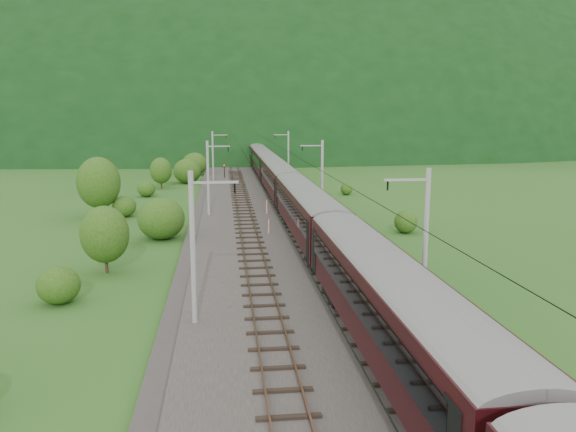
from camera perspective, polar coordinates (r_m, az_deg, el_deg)
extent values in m
plane|color=#244E18|center=(30.86, 2.38, -10.77)|extent=(600.00, 600.00, 0.00)
cube|color=#38332D|center=(40.22, 0.16, -5.47)|extent=(14.00, 220.00, 0.30)
cube|color=brown|center=(39.90, -4.31, -5.12)|extent=(0.08, 220.00, 0.15)
cube|color=brown|center=(39.97, -2.25, -5.06)|extent=(0.08, 220.00, 0.15)
cube|color=black|center=(39.96, -3.27, -5.28)|extent=(2.40, 220.00, 0.12)
cube|color=brown|center=(40.35, 2.54, -4.92)|extent=(0.08, 220.00, 0.15)
cube|color=brown|center=(40.60, 4.55, -4.84)|extent=(0.08, 220.00, 0.15)
cube|color=black|center=(40.51, 3.55, -5.07)|extent=(2.40, 220.00, 0.12)
cylinder|color=gray|center=(29.28, -9.64, -3.26)|extent=(0.28, 0.28, 8.00)
cube|color=gray|center=(28.63, -7.45, 3.41)|extent=(2.40, 0.12, 0.12)
cylinder|color=black|center=(28.67, -5.43, 2.85)|extent=(0.10, 0.10, 0.50)
cylinder|color=gray|center=(60.83, -8.12, 3.82)|extent=(0.28, 0.28, 8.00)
cube|color=gray|center=(60.52, -7.06, 7.05)|extent=(2.40, 0.12, 0.12)
cylinder|color=black|center=(60.54, -6.10, 6.78)|extent=(0.10, 0.10, 0.50)
cylinder|color=gray|center=(92.69, -7.64, 6.05)|extent=(0.28, 0.28, 8.00)
cube|color=gray|center=(92.49, -6.94, 8.17)|extent=(2.40, 0.12, 0.12)
cylinder|color=black|center=(92.50, -6.31, 8.00)|extent=(0.10, 0.10, 0.50)
cylinder|color=gray|center=(124.62, -7.41, 7.14)|extent=(0.28, 0.28, 8.00)
cube|color=gray|center=(124.47, -6.88, 8.72)|extent=(2.40, 0.12, 0.12)
cylinder|color=black|center=(124.48, -6.41, 8.59)|extent=(0.10, 0.10, 0.50)
cylinder|color=gray|center=(156.58, -7.26, 7.79)|extent=(0.28, 0.28, 8.00)
cube|color=gray|center=(156.46, -6.85, 9.04)|extent=(2.40, 0.12, 0.12)
cylinder|color=black|center=(156.47, -6.48, 8.94)|extent=(0.10, 0.10, 0.50)
cylinder|color=gray|center=(31.15, 13.79, -2.60)|extent=(0.28, 0.28, 8.00)
cube|color=gray|center=(30.19, 11.93, 3.63)|extent=(2.40, 0.12, 0.12)
cylinder|color=black|center=(29.92, 10.09, 3.05)|extent=(0.10, 0.10, 0.50)
cylinder|color=gray|center=(61.75, 3.48, 4.00)|extent=(0.28, 0.28, 8.00)
cube|color=gray|center=(61.27, 2.40, 7.15)|extent=(2.40, 0.12, 0.12)
cylinder|color=black|center=(61.14, 1.47, 6.87)|extent=(0.10, 0.10, 0.50)
cylinder|color=gray|center=(93.30, 0.04, 6.17)|extent=(0.28, 0.28, 8.00)
cube|color=gray|center=(92.98, -0.70, 8.26)|extent=(2.40, 0.12, 0.12)
cylinder|color=black|center=(92.90, -1.32, 8.07)|extent=(0.10, 0.10, 0.50)
cylinder|color=gray|center=(125.08, -1.67, 7.24)|extent=(0.28, 0.28, 8.00)
cube|color=gray|center=(124.84, -2.24, 8.79)|extent=(2.40, 0.12, 0.12)
cylinder|color=black|center=(124.77, -2.70, 8.65)|extent=(0.10, 0.10, 0.50)
cylinder|color=gray|center=(156.94, -2.69, 7.87)|extent=(0.28, 0.28, 8.00)
cube|color=gray|center=(156.75, -3.15, 9.10)|extent=(2.40, 0.12, 0.12)
cylinder|color=black|center=(156.70, -3.51, 8.99)|extent=(0.10, 0.10, 0.50)
cylinder|color=black|center=(38.70, -3.38, 4.38)|extent=(0.03, 198.00, 0.03)
cylinder|color=black|center=(39.26, 3.66, 4.46)|extent=(0.03, 198.00, 0.03)
ellipsoid|color=black|center=(288.68, -5.75, 8.11)|extent=(504.00, 360.00, 244.00)
ellipsoid|color=black|center=(348.30, -26.20, 7.49)|extent=(336.00, 280.00, 132.00)
cube|color=black|center=(24.84, 10.16, -8.66)|extent=(3.06, 23.20, 3.16)
cylinder|color=slate|center=(24.41, 10.27, -5.49)|extent=(3.06, 23.08, 3.06)
cube|color=black|center=(24.32, 6.66, -8.03)|extent=(0.05, 20.41, 1.21)
cube|color=black|center=(25.20, 13.60, -7.60)|extent=(0.05, 20.41, 1.21)
cube|color=black|center=(32.93, 5.98, -7.52)|extent=(2.32, 3.37, 0.95)
cube|color=black|center=(47.36, 1.94, 0.60)|extent=(3.06, 23.20, 3.16)
cylinder|color=slate|center=(47.14, 1.96, 2.31)|extent=(3.06, 23.08, 3.06)
cube|color=black|center=(47.09, 0.08, 1.02)|extent=(0.05, 20.41, 1.21)
cube|color=black|center=(47.55, 3.79, 1.09)|extent=(0.05, 20.41, 1.21)
cube|color=black|center=(39.95, 3.66, -4.27)|extent=(2.32, 3.37, 0.95)
cube|color=black|center=(55.63, 0.69, -0.07)|extent=(2.32, 3.37, 0.95)
cube|color=black|center=(70.65, -0.91, 3.85)|extent=(3.06, 23.20, 3.16)
cylinder|color=slate|center=(70.50, -0.91, 4.99)|extent=(3.06, 23.08, 3.06)
cube|color=black|center=(70.47, -2.17, 4.13)|extent=(0.05, 20.41, 1.21)
cube|color=black|center=(70.78, 0.34, 4.17)|extent=(0.05, 20.41, 1.21)
cube|color=black|center=(62.93, -0.17, 1.15)|extent=(2.32, 3.37, 0.95)
cube|color=black|center=(78.92, -1.49, 3.03)|extent=(2.32, 3.37, 0.95)
cube|color=black|center=(94.15, -2.35, 5.47)|extent=(3.06, 23.20, 3.16)
cylinder|color=slate|center=(94.04, -2.36, 6.33)|extent=(3.06, 23.08, 3.06)
cube|color=black|center=(94.02, -3.30, 5.69)|extent=(0.05, 20.41, 1.21)
cube|color=black|center=(94.24, -1.41, 5.71)|extent=(0.05, 20.41, 1.21)
cube|color=black|center=(86.30, -1.94, 3.65)|extent=(2.32, 3.37, 0.95)
cube|color=black|center=(102.40, -2.68, 4.71)|extent=(2.32, 3.37, 0.95)
cube|color=black|center=(117.73, -3.22, 6.44)|extent=(3.06, 23.20, 3.16)
cylinder|color=slate|center=(117.64, -3.23, 7.14)|extent=(3.06, 23.08, 3.06)
cube|color=black|center=(117.62, -3.98, 6.62)|extent=(0.05, 20.41, 1.21)
cube|color=black|center=(117.80, -2.46, 6.64)|extent=(0.05, 20.41, 1.21)
cube|color=black|center=(109.81, -2.95, 5.09)|extent=(2.32, 3.37, 0.95)
cube|color=black|center=(125.96, -3.43, 5.76)|extent=(2.32, 3.37, 0.95)
cube|color=#131B9B|center=(150.81, -3.98, 7.29)|extent=(3.06, 18.98, 3.16)
cylinder|color=slate|center=(150.74, -3.99, 7.83)|extent=(3.06, 18.88, 3.06)
cube|color=black|center=(150.73, -4.58, 7.43)|extent=(0.05, 16.70, 1.21)
cube|color=black|center=(150.87, -3.39, 7.45)|extent=(0.05, 16.70, 1.21)
cube|color=black|center=(144.32, -3.85, 6.34)|extent=(2.32, 3.37, 0.95)
cube|color=black|center=(157.56, -4.09, 6.67)|extent=(2.32, 3.37, 0.95)
cube|color=yellow|center=(160.09, -4.14, 7.39)|extent=(3.12, 0.50, 2.85)
cube|color=yellow|center=(141.56, -3.80, 7.01)|extent=(3.12, 0.50, 2.85)
cube|color=black|center=(153.71, -4.04, 8.16)|extent=(0.08, 1.60, 0.95)
cylinder|color=red|center=(51.39, -1.97, -1.06)|extent=(0.14, 0.14, 1.29)
cylinder|color=red|center=(61.53, -2.17, 0.93)|extent=(0.16, 0.16, 1.49)
cylinder|color=black|center=(96.94, -6.48, 4.49)|extent=(0.14, 0.14, 2.02)
sphere|color=red|center=(96.84, -6.50, 5.12)|extent=(0.24, 0.24, 0.24)
ellipsoid|color=#224412|center=(36.06, -22.28, -6.52)|extent=(2.52, 2.52, 2.27)
ellipsoid|color=#224412|center=(51.36, -12.76, -0.25)|extent=(4.20, 4.20, 3.78)
ellipsoid|color=#224412|center=(63.73, -16.29, 0.94)|extent=(2.55, 2.55, 2.30)
ellipsoid|color=#224412|center=(78.38, -14.20, 2.69)|extent=(2.41, 2.41, 2.17)
ellipsoid|color=#224412|center=(92.10, -10.20, 4.52)|extent=(4.44, 4.44, 3.99)
ellipsoid|color=#224412|center=(104.26, -9.45, 5.24)|extent=(4.58, 4.58, 4.12)
ellipsoid|color=#224412|center=(119.96, -10.68, 5.90)|extent=(4.80, 4.80, 4.32)
cylinder|color=black|center=(41.61, -18.01, -3.80)|extent=(0.24, 0.24, 2.62)
ellipsoid|color=#224412|center=(41.29, -18.12, -1.78)|extent=(3.37, 3.37, 4.04)
cylinder|color=black|center=(63.85, -18.58, 1.42)|extent=(0.24, 0.24, 3.58)
ellipsoid|color=#224412|center=(63.58, -18.68, 3.24)|extent=(4.60, 4.60, 5.52)
cylinder|color=black|center=(86.57, -12.75, 3.57)|extent=(0.24, 0.24, 2.53)
ellipsoid|color=#224412|center=(86.41, -12.79, 4.53)|extent=(3.26, 3.26, 3.91)
ellipsoid|color=#224412|center=(54.01, 11.88, -0.69)|extent=(2.16, 2.16, 1.95)
ellipsoid|color=#224412|center=(78.23, 5.97, 2.69)|extent=(1.65, 1.65, 1.49)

